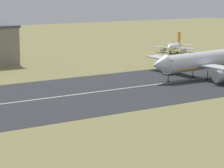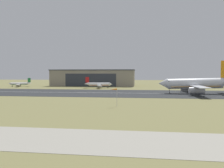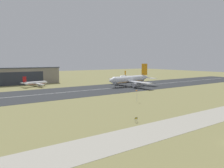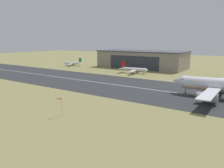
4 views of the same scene
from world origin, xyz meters
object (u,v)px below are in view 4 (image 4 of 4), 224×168
(airplane_parked_centre, at_px, (73,63))
(airplane_parked_east, at_px, (134,70))
(airplane_landing, at_px, (219,85))
(windsock_pole, at_px, (58,100))

(airplane_parked_centre, xyz_separation_m, airplane_parked_east, (77.42, -10.66, 0.47))
(airplane_parked_east, bearing_deg, airplane_parked_centre, 172.16)
(airplane_landing, bearing_deg, airplane_parked_east, 146.16)
(airplane_landing, xyz_separation_m, airplane_parked_centre, (-145.08, 56.02, -3.28))
(airplane_landing, height_order, airplane_parked_centre, airplane_landing)
(airplane_parked_centre, distance_m, windsock_pole, 153.27)
(airplane_landing, relative_size, windsock_pole, 8.19)
(windsock_pole, bearing_deg, airplane_landing, 53.72)
(airplane_parked_east, bearing_deg, windsock_pole, -76.16)
(airplane_parked_centre, xyz_separation_m, windsock_pole, (102.79, -113.64, 3.33))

